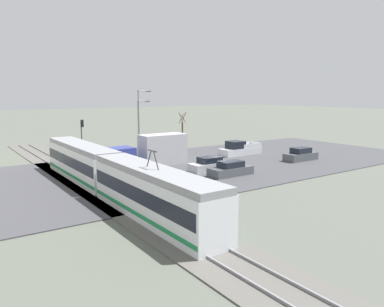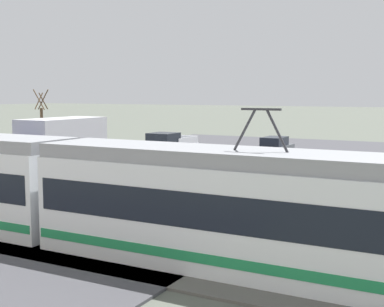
{
  "view_description": "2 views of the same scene",
  "coord_description": "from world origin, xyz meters",
  "px_view_note": "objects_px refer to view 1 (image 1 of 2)",
  "views": [
    {
      "loc": [
        -33.34,
        27.39,
        8.07
      ],
      "look_at": [
        -0.39,
        4.58,
        1.54
      ],
      "focal_mm": 35.0,
      "sensor_mm": 36.0,
      "label": 1
    },
    {
      "loc": [
        -17.96,
        29.45,
        4.9
      ],
      "look_at": [
        -4.58,
        4.65,
        1.68
      ],
      "focal_mm": 50.0,
      "sensor_mm": 36.0,
      "label": 2
    }
  ],
  "objects_px": {
    "sedan_car_0": "(301,155)",
    "sedan_car_2": "(210,165)",
    "sedan_car_1": "(231,169)",
    "street_lamp_near_crossing": "(140,116)",
    "box_truck": "(153,151)",
    "pickup_truck": "(239,149)",
    "light_rail_tram": "(111,175)",
    "street_tree": "(182,131)",
    "traffic_light_pole": "(82,132)",
    "street_lamp_mid_block": "(140,120)"
  },
  "relations": [
    {
      "from": "sedan_car_1",
      "to": "street_tree",
      "type": "distance_m",
      "value": 21.67
    },
    {
      "from": "box_truck",
      "to": "sedan_car_1",
      "type": "xyz_separation_m",
      "value": [
        -8.92,
        -3.66,
        -0.97
      ]
    },
    {
      "from": "traffic_light_pole",
      "to": "street_tree",
      "type": "xyz_separation_m",
      "value": [
        -0.41,
        -15.33,
        -0.67
      ]
    },
    {
      "from": "pickup_truck",
      "to": "sedan_car_2",
      "type": "relative_size",
      "value": 1.32
    },
    {
      "from": "pickup_truck",
      "to": "traffic_light_pole",
      "type": "distance_m",
      "value": 20.61
    },
    {
      "from": "light_rail_tram",
      "to": "sedan_car_1",
      "type": "distance_m",
      "value": 12.39
    },
    {
      "from": "light_rail_tram",
      "to": "sedan_car_2",
      "type": "height_order",
      "value": "light_rail_tram"
    },
    {
      "from": "light_rail_tram",
      "to": "sedan_car_0",
      "type": "bearing_deg",
      "value": -86.65
    },
    {
      "from": "pickup_truck",
      "to": "street_tree",
      "type": "distance_m",
      "value": 11.6
    },
    {
      "from": "street_lamp_mid_block",
      "to": "street_tree",
      "type": "bearing_deg",
      "value": -103.3
    },
    {
      "from": "light_rail_tram",
      "to": "street_tree",
      "type": "distance_m",
      "value": 28.38
    },
    {
      "from": "street_tree",
      "to": "street_lamp_near_crossing",
      "type": "height_order",
      "value": "street_lamp_near_crossing"
    },
    {
      "from": "sedan_car_0",
      "to": "sedan_car_1",
      "type": "bearing_deg",
      "value": 97.01
    },
    {
      "from": "street_lamp_mid_block",
      "to": "street_lamp_near_crossing",
      "type": "bearing_deg",
      "value": 154.43
    },
    {
      "from": "sedan_car_0",
      "to": "sedan_car_1",
      "type": "xyz_separation_m",
      "value": [
        -1.5,
        12.23,
        -0.05
      ]
    },
    {
      "from": "light_rail_tram",
      "to": "traffic_light_pole",
      "type": "relative_size",
      "value": 5.9
    },
    {
      "from": "traffic_light_pole",
      "to": "street_lamp_near_crossing",
      "type": "xyz_separation_m",
      "value": [
        -1.6,
        -7.62,
        1.83
      ]
    },
    {
      "from": "street_lamp_near_crossing",
      "to": "box_truck",
      "type": "bearing_deg",
      "value": 160.5
    },
    {
      "from": "box_truck",
      "to": "light_rail_tram",
      "type": "bearing_deg",
      "value": 135.55
    },
    {
      "from": "sedan_car_0",
      "to": "street_lamp_near_crossing",
      "type": "relative_size",
      "value": 0.53
    },
    {
      "from": "sedan_car_0",
      "to": "street_tree",
      "type": "distance_m",
      "value": 19.34
    },
    {
      "from": "box_truck",
      "to": "street_tree",
      "type": "bearing_deg",
      "value": -44.97
    },
    {
      "from": "box_truck",
      "to": "sedan_car_1",
      "type": "relative_size",
      "value": 1.95
    },
    {
      "from": "light_rail_tram",
      "to": "street_tree",
      "type": "xyz_separation_m",
      "value": [
        20.15,
        -19.97,
        0.68
      ]
    },
    {
      "from": "pickup_truck",
      "to": "light_rail_tram",
      "type": "bearing_deg",
      "value": 112.25
    },
    {
      "from": "sedan_car_0",
      "to": "pickup_truck",
      "type": "bearing_deg",
      "value": 23.63
    },
    {
      "from": "sedan_car_0",
      "to": "street_tree",
      "type": "height_order",
      "value": "street_tree"
    },
    {
      "from": "sedan_car_2",
      "to": "street_tree",
      "type": "height_order",
      "value": "street_tree"
    },
    {
      "from": "light_rail_tram",
      "to": "sedan_car_0",
      "type": "xyz_separation_m",
      "value": [
        1.44,
        -24.58,
        -0.96
      ]
    },
    {
      "from": "sedan_car_0",
      "to": "sedan_car_2",
      "type": "relative_size",
      "value": 1.01
    },
    {
      "from": "sedan_car_2",
      "to": "street_lamp_near_crossing",
      "type": "height_order",
      "value": "street_lamp_near_crossing"
    },
    {
      "from": "sedan_car_1",
      "to": "traffic_light_pole",
      "type": "relative_size",
      "value": 0.98
    },
    {
      "from": "pickup_truck",
      "to": "sedan_car_0",
      "type": "distance_m",
      "value": 7.98
    },
    {
      "from": "light_rail_tram",
      "to": "sedan_car_0",
      "type": "height_order",
      "value": "light_rail_tram"
    },
    {
      "from": "box_truck",
      "to": "sedan_car_2",
      "type": "relative_size",
      "value": 2.01
    },
    {
      "from": "sedan_car_0",
      "to": "street_lamp_near_crossing",
      "type": "height_order",
      "value": "street_lamp_near_crossing"
    },
    {
      "from": "box_truck",
      "to": "sedan_car_0",
      "type": "height_order",
      "value": "box_truck"
    },
    {
      "from": "street_lamp_mid_block",
      "to": "sedan_car_1",
      "type": "bearing_deg",
      "value": 176.81
    },
    {
      "from": "box_truck",
      "to": "street_tree",
      "type": "xyz_separation_m",
      "value": [
        11.29,
        -11.28,
        0.72
      ]
    },
    {
      "from": "sedan_car_0",
      "to": "sedan_car_2",
      "type": "distance_m",
      "value": 12.6
    },
    {
      "from": "pickup_truck",
      "to": "sedan_car_2",
      "type": "xyz_separation_m",
      "value": [
        -5.81,
        9.32,
        -0.1
      ]
    },
    {
      "from": "pickup_truck",
      "to": "street_lamp_mid_block",
      "type": "height_order",
      "value": "street_lamp_mid_block"
    },
    {
      "from": "pickup_truck",
      "to": "sedan_car_2",
      "type": "bearing_deg",
      "value": 121.96
    },
    {
      "from": "sedan_car_1",
      "to": "sedan_car_2",
      "type": "distance_m",
      "value": 3.02
    },
    {
      "from": "sedan_car_1",
      "to": "traffic_light_pole",
      "type": "height_order",
      "value": "traffic_light_pole"
    },
    {
      "from": "street_tree",
      "to": "traffic_light_pole",
      "type": "bearing_deg",
      "value": 88.47
    },
    {
      "from": "pickup_truck",
      "to": "street_tree",
      "type": "bearing_deg",
      "value": 7.08
    },
    {
      "from": "light_rail_tram",
      "to": "sedan_car_2",
      "type": "bearing_deg",
      "value": -76.32
    },
    {
      "from": "pickup_truck",
      "to": "sedan_car_0",
      "type": "relative_size",
      "value": 1.31
    },
    {
      "from": "sedan_car_2",
      "to": "street_lamp_near_crossing",
      "type": "xyz_separation_m",
      "value": [
        16.02,
        -0.2,
        4.18
      ]
    }
  ]
}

